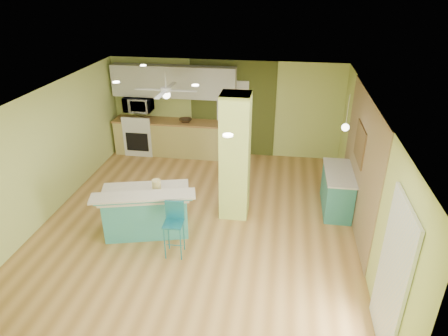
{
  "coord_description": "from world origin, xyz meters",
  "views": [
    {
      "loc": [
        1.51,
        -6.4,
        4.42
      ],
      "look_at": [
        0.45,
        0.4,
        1.05
      ],
      "focal_mm": 32.0,
      "sensor_mm": 36.0,
      "label": 1
    }
  ],
  "objects": [
    {
      "name": "upper_cabinets",
      "position": [
        -1.3,
        3.32,
        1.95
      ],
      "size": [
        3.2,
        0.34,
        0.8
      ],
      "primitive_type": "cube",
      "color": "silver",
      "rests_on": "wall_back"
    },
    {
      "name": "wood_panel",
      "position": [
        2.99,
        0.6,
        1.25
      ],
      "size": [
        0.02,
        3.4,
        2.5
      ],
      "primitive_type": "cube",
      "color": "#856A4C",
      "rests_on": "floor"
    },
    {
      "name": "interior_door",
      "position": [
        0.2,
        3.46,
        1.0
      ],
      "size": [
        0.82,
        0.05,
        2.0
      ],
      "primitive_type": "cube",
      "color": "white",
      "rests_on": "floor"
    },
    {
      "name": "bar_stool",
      "position": [
        -0.2,
        -0.93,
        0.66
      ],
      "size": [
        0.34,
        0.34,
        0.99
      ],
      "rotation": [
        0.0,
        0.0,
        0.05
      ],
      "color": "teal",
      "rests_on": "floor"
    },
    {
      "name": "canister",
      "position": [
        -0.7,
        -0.25,
        0.94
      ],
      "size": [
        0.16,
        0.16,
        0.2
      ],
      "primitive_type": "cylinder",
      "color": "yellow",
      "rests_on": "peninsula"
    },
    {
      "name": "wall_front",
      "position": [
        0.0,
        -3.5,
        1.25
      ],
      "size": [
        6.0,
        0.01,
        2.5
      ],
      "primitive_type": "cube",
      "color": "#C4D371",
      "rests_on": "floor"
    },
    {
      "name": "wall_back",
      "position": [
        0.0,
        3.5,
        1.25
      ],
      "size": [
        6.0,
        0.01,
        2.5
      ],
      "primitive_type": "cube",
      "color": "#C4D371",
      "rests_on": "floor"
    },
    {
      "name": "olive_accent",
      "position": [
        0.2,
        3.49,
        1.25
      ],
      "size": [
        2.2,
        0.02,
        2.5
      ],
      "primitive_type": "cube",
      "color": "#4B5321",
      "rests_on": "floor"
    },
    {
      "name": "french_door",
      "position": [
        2.97,
        -2.3,
        1.05
      ],
      "size": [
        0.04,
        1.08,
        2.1
      ],
      "primitive_type": "cube",
      "color": "white",
      "rests_on": "floor"
    },
    {
      "name": "column",
      "position": [
        0.65,
        0.5,
        1.25
      ],
      "size": [
        0.55,
        0.55,
        2.5
      ],
      "primitive_type": "cube",
      "color": "#CBE168",
      "rests_on": "floor"
    },
    {
      "name": "wall_left",
      "position": [
        -3.0,
        0.0,
        1.25
      ],
      "size": [
        0.01,
        7.0,
        2.5
      ],
      "primitive_type": "cube",
      "color": "#C4D371",
      "rests_on": "floor"
    },
    {
      "name": "wall_right",
      "position": [
        3.0,
        0.0,
        1.25
      ],
      "size": [
        0.01,
        7.0,
        2.5
      ],
      "primitive_type": "cube",
      "color": "#C4D371",
      "rests_on": "floor"
    },
    {
      "name": "peninsula",
      "position": [
        -0.89,
        -0.37,
        0.45
      ],
      "size": [
        1.89,
        1.37,
        0.97
      ],
      "rotation": [
        0.0,
        0.0,
        0.26
      ],
      "color": "teal",
      "rests_on": "floor"
    },
    {
      "name": "ceiling",
      "position": [
        0.0,
        0.0,
        2.5
      ],
      "size": [
        6.0,
        7.0,
        0.01
      ],
      "primitive_type": "cube",
      "color": "white",
      "rests_on": "wall_back"
    },
    {
      "name": "ceiling_fan",
      "position": [
        -1.1,
        2.0,
        2.08
      ],
      "size": [
        1.41,
        1.41,
        0.61
      ],
      "color": "white",
      "rests_on": "ceiling"
    },
    {
      "name": "fruit_bowl",
      "position": [
        -1.0,
        3.18,
        0.98
      ],
      "size": [
        0.39,
        0.39,
        0.08
      ],
      "primitive_type": "imported",
      "rotation": [
        0.0,
        0.0,
        0.22
      ],
      "color": "#3B2818",
      "rests_on": "kitchen_run"
    },
    {
      "name": "kitchen_run",
      "position": [
        -1.3,
        3.2,
        0.47
      ],
      "size": [
        3.25,
        0.63,
        0.94
      ],
      "color": "tan",
      "rests_on": "floor"
    },
    {
      "name": "floor",
      "position": [
        0.0,
        0.0,
        -0.01
      ],
      "size": [
        6.0,
        7.0,
        0.01
      ],
      "primitive_type": "cube",
      "color": "#A06E38",
      "rests_on": "ground"
    },
    {
      "name": "wall_decor",
      "position": [
        2.96,
        0.8,
        1.55
      ],
      "size": [
        0.03,
        0.9,
        0.7
      ],
      "primitive_type": "cube",
      "color": "brown",
      "rests_on": "wood_panel"
    },
    {
      "name": "pendant_lamp",
      "position": [
        2.65,
        0.75,
        1.88
      ],
      "size": [
        0.14,
        0.14,
        0.69
      ],
      "color": "silver",
      "rests_on": "ceiling"
    },
    {
      "name": "microwave",
      "position": [
        -2.25,
        3.2,
        1.35
      ],
      "size": [
        0.7,
        0.48,
        0.39
      ],
      "primitive_type": "imported",
      "color": "white",
      "rests_on": "wall_back"
    },
    {
      "name": "side_counter",
      "position": [
        2.7,
        0.99,
        0.43
      ],
      "size": [
        0.56,
        1.32,
        0.85
      ],
      "color": "teal",
      "rests_on": "floor"
    },
    {
      "name": "stove",
      "position": [
        -2.25,
        3.19,
        0.46
      ],
      "size": [
        0.76,
        0.66,
        1.08
      ],
      "color": "white",
      "rests_on": "floor"
    }
  ]
}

